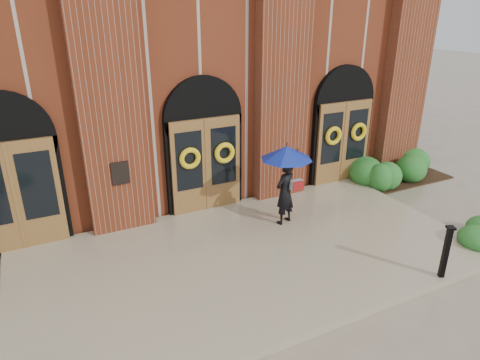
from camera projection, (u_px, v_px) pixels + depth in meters
ground at (255, 262)px, 9.46m from camera, size 90.00×90.00×0.00m
landing at (252, 256)px, 9.56m from camera, size 10.00×5.30×0.15m
church_building at (140, 58)px, 15.41m from camera, size 16.20×12.53×7.00m
man_with_umbrella at (286, 170)px, 10.36m from camera, size 1.61×1.61×2.03m
metal_post at (446, 251)px, 8.49m from camera, size 0.20×0.20×1.15m
hedge_wall_right at (399, 168)px, 13.81m from camera, size 3.17×1.27×0.81m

